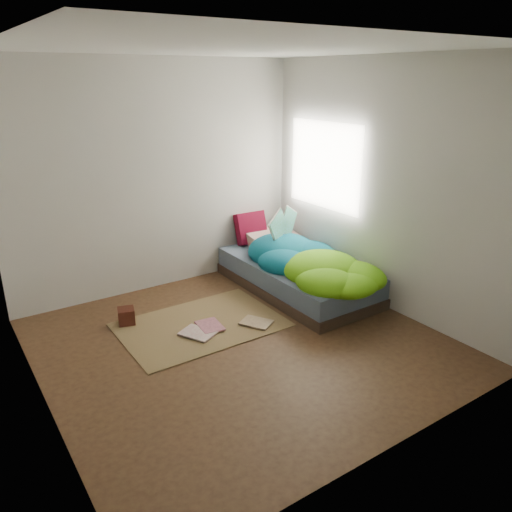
{
  "coord_description": "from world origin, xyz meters",
  "views": [
    {
      "loc": [
        -2.22,
        -3.52,
        2.4
      ],
      "look_at": [
        0.66,
        0.75,
        0.53
      ],
      "focal_mm": 35.0,
      "sensor_mm": 36.0,
      "label": 1
    }
  ],
  "objects_px": {
    "wooden_box": "(126,316)",
    "floor_book_a": "(191,339)",
    "open_book": "(284,216)",
    "floor_book_b": "(199,329)",
    "bed": "(297,276)",
    "pillow_magenta": "(251,228)"
  },
  "relations": [
    {
      "from": "pillow_magenta",
      "to": "wooden_box",
      "type": "relative_size",
      "value": 2.5
    },
    {
      "from": "wooden_box",
      "to": "floor_book_b",
      "type": "bearing_deg",
      "value": -45.2
    },
    {
      "from": "bed",
      "to": "wooden_box",
      "type": "xyz_separation_m",
      "value": [
        -1.98,
        0.28,
        -0.08
      ]
    },
    {
      "from": "wooden_box",
      "to": "floor_book_a",
      "type": "relative_size",
      "value": 0.49
    },
    {
      "from": "bed",
      "to": "floor_book_b",
      "type": "relative_size",
      "value": 6.66
    },
    {
      "from": "bed",
      "to": "floor_book_a",
      "type": "relative_size",
      "value": 6.12
    },
    {
      "from": "pillow_magenta",
      "to": "floor_book_b",
      "type": "xyz_separation_m",
      "value": [
        -1.4,
        -1.19,
        -0.52
      ]
    },
    {
      "from": "open_book",
      "to": "bed",
      "type": "bearing_deg",
      "value": -116.96
    },
    {
      "from": "wooden_box",
      "to": "bed",
      "type": "bearing_deg",
      "value": -8.02
    },
    {
      "from": "pillow_magenta",
      "to": "floor_book_a",
      "type": "distance_m",
      "value": 2.11
    },
    {
      "from": "floor_book_b",
      "to": "open_book",
      "type": "bearing_deg",
      "value": 27.54
    },
    {
      "from": "floor_book_a",
      "to": "pillow_magenta",
      "type": "bearing_deg",
      "value": 12.73
    },
    {
      "from": "floor_book_a",
      "to": "floor_book_b",
      "type": "xyz_separation_m",
      "value": [
        0.16,
        0.13,
        0.0
      ]
    },
    {
      "from": "wooden_box",
      "to": "floor_book_a",
      "type": "bearing_deg",
      "value": -60.41
    },
    {
      "from": "bed",
      "to": "wooden_box",
      "type": "height_order",
      "value": "bed"
    },
    {
      "from": "open_book",
      "to": "floor_book_b",
      "type": "height_order",
      "value": "open_book"
    },
    {
      "from": "bed",
      "to": "floor_book_b",
      "type": "distance_m",
      "value": 1.47
    },
    {
      "from": "bed",
      "to": "open_book",
      "type": "bearing_deg",
      "value": 85.67
    },
    {
      "from": "open_book",
      "to": "floor_book_b",
      "type": "bearing_deg",
      "value": 178.48
    },
    {
      "from": "open_book",
      "to": "floor_book_a",
      "type": "xyz_separation_m",
      "value": [
        -1.62,
        -0.69,
        -0.81
      ]
    },
    {
      "from": "bed",
      "to": "pillow_magenta",
      "type": "bearing_deg",
      "value": 92.27
    },
    {
      "from": "pillow_magenta",
      "to": "floor_book_b",
      "type": "height_order",
      "value": "pillow_magenta"
    }
  ]
}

